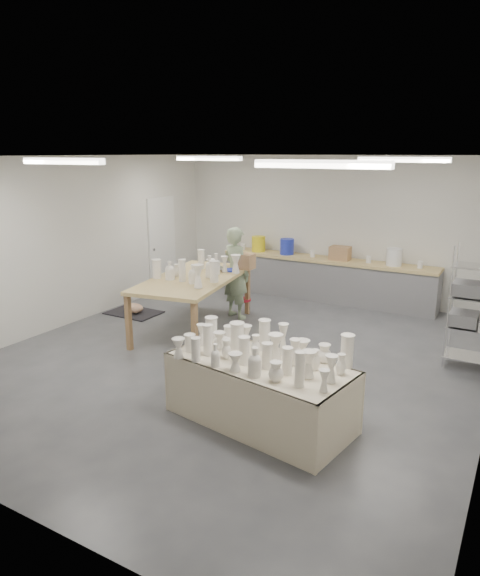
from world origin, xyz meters
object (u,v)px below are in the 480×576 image
Objects in this scene: work_table at (200,276)px; potter at (236,273)px; drying_table at (260,388)px; red_stool at (243,300)px.

potter is at bearing 68.23° from work_table.
red_stool is (-2.22, 3.53, -0.16)m from drying_table.
red_stool is (0.19, 1.19, -0.71)m from work_table.
work_table is at bearing 145.10° from drying_table.
red_stool is (0.00, 0.27, -0.61)m from potter.
potter reaches higher than work_table.
drying_table is at bearing 143.79° from potter.
work_table is (-2.42, 2.35, 0.55)m from drying_table.
potter is 4.42× the size of red_stool.
work_table is 0.94m from potter.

